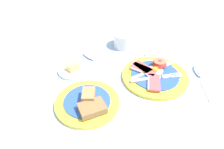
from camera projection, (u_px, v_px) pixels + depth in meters
ground_plane at (137, 88)px, 0.73m from camera, size 3.00×3.00×0.00m
breakfast_plate at (155, 75)px, 0.77m from camera, size 0.23×0.23×0.04m
bread_plate at (88, 102)px, 0.67m from camera, size 0.20×0.20×0.05m
sugar_cup at (125, 39)px, 0.92m from camera, size 0.09×0.09×0.06m
butter_dish at (73, 70)px, 0.80m from camera, size 0.11×0.11×0.03m
teaspoon_by_saucer at (200, 76)px, 0.78m from camera, size 0.13×0.17×0.01m
teaspoon_near_cup at (147, 54)px, 0.88m from camera, size 0.11×0.18×0.01m
teaspoon_stray at (93, 59)px, 0.86m from camera, size 0.04×0.19×0.01m
fork_on_cloth at (117, 146)px, 0.56m from camera, size 0.14×0.14×0.01m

